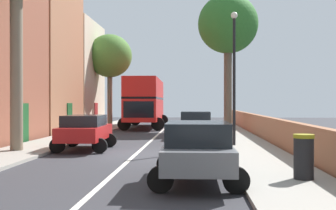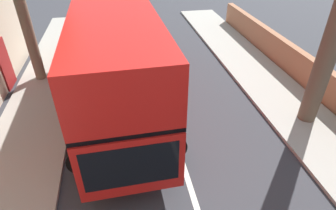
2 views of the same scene
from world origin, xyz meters
name	(u,v)px [view 2 (image 2 of 2)]	position (x,y,z in m)	size (l,w,h in m)	color
double_decker_bus	(115,48)	(-1.70, 17.70, 2.35)	(3.74, 10.61, 4.06)	red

